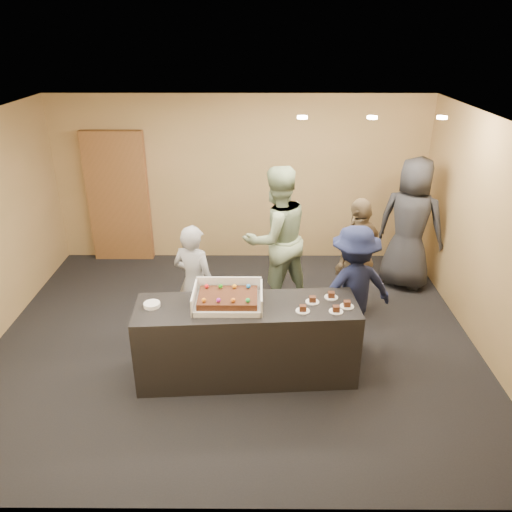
% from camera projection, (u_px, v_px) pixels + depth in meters
% --- Properties ---
extents(room, '(6.04, 6.00, 2.70)m').
position_uv_depth(room, '(233.00, 240.00, 5.82)').
color(room, black).
rests_on(room, ground).
extents(serving_counter, '(2.44, 0.86, 0.90)m').
position_uv_depth(serving_counter, '(247.00, 341.00, 5.53)').
color(serving_counter, black).
rests_on(serving_counter, floor).
extents(storage_cabinet, '(0.98, 0.15, 2.16)m').
position_uv_depth(storage_cabinet, '(118.00, 197.00, 8.13)').
color(storage_cabinet, brown).
rests_on(storage_cabinet, floor).
extents(cake_box, '(0.73, 0.51, 0.22)m').
position_uv_depth(cake_box, '(228.00, 300.00, 5.34)').
color(cake_box, white).
rests_on(cake_box, serving_counter).
extents(sheet_cake, '(0.63, 0.43, 0.12)m').
position_uv_depth(sheet_cake, '(228.00, 298.00, 5.30)').
color(sheet_cake, '#3A180D').
rests_on(sheet_cake, cake_box).
extents(plate_stack, '(0.18, 0.18, 0.04)m').
position_uv_depth(plate_stack, '(152.00, 305.00, 5.31)').
color(plate_stack, white).
rests_on(plate_stack, serving_counter).
extents(slice_a, '(0.15, 0.15, 0.07)m').
position_uv_depth(slice_a, '(303.00, 309.00, 5.23)').
color(slice_a, white).
rests_on(slice_a, serving_counter).
extents(slice_b, '(0.15, 0.15, 0.07)m').
position_uv_depth(slice_b, '(312.00, 300.00, 5.40)').
color(slice_b, white).
rests_on(slice_b, serving_counter).
extents(slice_c, '(0.15, 0.15, 0.07)m').
position_uv_depth(slice_c, '(336.00, 310.00, 5.22)').
color(slice_c, white).
rests_on(slice_c, serving_counter).
extents(slice_d, '(0.15, 0.15, 0.07)m').
position_uv_depth(slice_d, '(331.00, 296.00, 5.49)').
color(slice_d, white).
rests_on(slice_d, serving_counter).
extents(slice_e, '(0.15, 0.15, 0.07)m').
position_uv_depth(slice_e, '(347.00, 305.00, 5.31)').
color(slice_e, white).
rests_on(slice_e, serving_counter).
extents(person_server_grey, '(0.65, 0.56, 1.52)m').
position_uv_depth(person_server_grey, '(194.00, 283.00, 6.10)').
color(person_server_grey, '#929398').
rests_on(person_server_grey, floor).
extents(person_sage_man, '(1.22, 1.13, 2.01)m').
position_uv_depth(person_sage_man, '(276.00, 238.00, 6.76)').
color(person_sage_man, '#8DA37A').
rests_on(person_sage_man, floor).
extents(person_navy_man, '(1.13, 0.82, 1.57)m').
position_uv_depth(person_navy_man, '(353.00, 288.00, 5.93)').
color(person_navy_man, '#131938').
rests_on(person_navy_man, floor).
extents(person_brown_extra, '(0.96, 0.99, 1.67)m').
position_uv_depth(person_brown_extra, '(358.00, 258.00, 6.58)').
color(person_brown_extra, brown).
rests_on(person_brown_extra, floor).
extents(person_dark_suit, '(1.15, 1.03, 1.98)m').
position_uv_depth(person_dark_suit, '(410.00, 224.00, 7.28)').
color(person_dark_suit, '#27282C').
rests_on(person_dark_suit, floor).
extents(ceiling_spotlights, '(1.72, 0.12, 0.03)m').
position_uv_depth(ceiling_spotlights, '(372.00, 117.00, 5.71)').
color(ceiling_spotlights, '#FFEAC6').
rests_on(ceiling_spotlights, ceiling).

